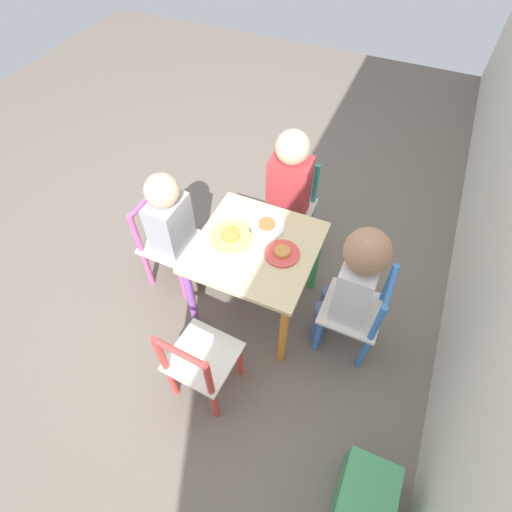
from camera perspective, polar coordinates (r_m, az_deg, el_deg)
ground_plane at (r=2.10m, az=-0.00°, el=-6.91°), size 6.00×6.00×0.00m
kids_table at (r=1.78m, az=-0.00°, el=-0.23°), size 0.52×0.52×0.48m
chair_blue at (r=1.84m, az=14.21°, el=-7.91°), size 0.26×0.26×0.52m
chair_teal at (r=2.20m, az=4.81°, el=6.81°), size 0.27×0.27×0.52m
chair_pink at (r=2.07m, az=-12.46°, el=1.80°), size 0.26×0.26×0.52m
chair_red at (r=1.69m, az=-7.95°, el=-14.90°), size 0.28×0.28×0.52m
child_back at (r=1.67m, az=13.66°, el=-3.55°), size 0.20×0.22×0.75m
child_left at (r=2.02m, az=4.64°, el=9.84°), size 0.22×0.20×0.76m
child_front at (r=1.92m, az=-11.74°, el=4.43°), size 0.20×0.21×0.70m
plate_back at (r=1.68m, az=3.74°, el=0.43°), size 0.15×0.15×0.03m
plate_left at (r=1.78m, az=1.54°, el=4.37°), size 0.16×0.16×0.03m
plate_front at (r=1.75m, az=-3.62°, el=2.87°), size 0.19×0.19×0.03m
storage_bin at (r=1.75m, az=15.00°, el=-31.07°), size 0.30×0.19×0.20m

